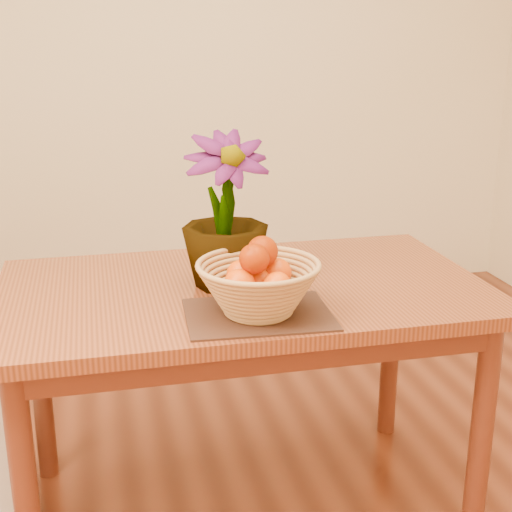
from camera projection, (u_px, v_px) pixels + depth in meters
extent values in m
cube|color=#FFE7C2|center=(164.00, 53.00, 3.70)|extent=(4.00, 0.02, 2.70)
cube|color=brown|center=(244.00, 291.00, 2.07)|extent=(1.40, 0.80, 0.04)
cube|color=#552313|center=(244.00, 310.00, 2.09)|extent=(1.28, 0.68, 0.08)
cylinder|color=#552313|center=(26.00, 497.00, 1.75)|extent=(0.06, 0.06, 0.71)
cylinder|color=#552313|center=(481.00, 436.00, 2.02)|extent=(0.06, 0.06, 0.71)
cylinder|color=#552313|center=(40.00, 380.00, 2.35)|extent=(0.06, 0.06, 0.71)
cylinder|color=#552313|center=(391.00, 345.00, 2.62)|extent=(0.06, 0.06, 0.71)
cube|color=#3D2016|center=(258.00, 314.00, 1.84)|extent=(0.39, 0.30, 0.01)
cylinder|color=#B07D49|center=(258.00, 312.00, 1.84)|extent=(0.16, 0.16, 0.01)
sphere|color=#D84B03|center=(258.00, 281.00, 1.82)|extent=(0.07, 0.07, 0.07)
sphere|color=#D84B03|center=(276.00, 273.00, 1.86)|extent=(0.08, 0.08, 0.08)
sphere|color=#D84B03|center=(240.00, 274.00, 1.86)|extent=(0.07, 0.07, 0.07)
sphere|color=#D84B03|center=(239.00, 285.00, 1.77)|extent=(0.08, 0.08, 0.08)
sphere|color=#D84B03|center=(277.00, 286.00, 1.77)|extent=(0.07, 0.07, 0.07)
sphere|color=#D84B03|center=(262.00, 251.00, 1.82)|extent=(0.08, 0.08, 0.08)
sphere|color=#D84B03|center=(254.00, 259.00, 1.77)|extent=(0.08, 0.08, 0.08)
sphere|color=#D84B03|center=(262.00, 251.00, 1.82)|extent=(0.08, 0.08, 0.08)
sphere|color=#D84B03|center=(254.00, 259.00, 1.77)|extent=(0.08, 0.08, 0.08)
imported|color=#1B4213|center=(225.00, 211.00, 2.00)|extent=(0.26, 0.26, 0.44)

